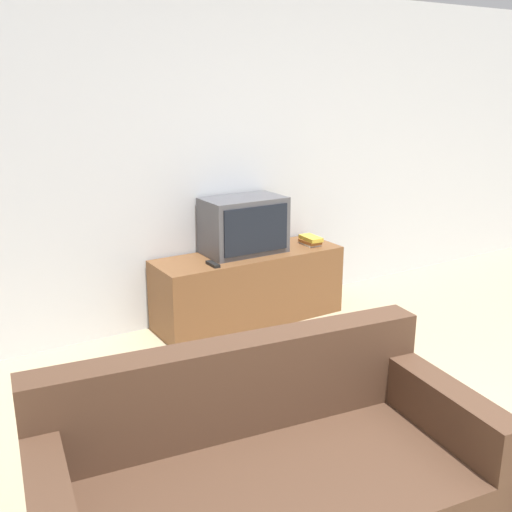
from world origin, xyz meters
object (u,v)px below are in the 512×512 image
at_px(tv_stand, 249,287).
at_px(book_stack, 310,240).
at_px(couch, 266,500).
at_px(remote_on_stand, 213,264).
at_px(television, 244,225).

height_order(tv_stand, book_stack, book_stack).
distance_m(tv_stand, book_stack, 0.67).
bearing_deg(couch, tv_stand, 68.05).
bearing_deg(couch, remote_on_stand, 74.99).
relative_size(television, remote_on_stand, 4.28).
xyz_separation_m(tv_stand, book_stack, (0.58, -0.04, 0.32)).
height_order(book_stack, remote_on_stand, book_stack).
relative_size(couch, book_stack, 8.41).
bearing_deg(television, tv_stand, -78.15).
bearing_deg(book_stack, remote_on_stand, -174.29).
distance_m(tv_stand, couch, 2.59).
xyz_separation_m(tv_stand, couch, (-1.28, -2.25, 0.01)).
height_order(tv_stand, remote_on_stand, remote_on_stand).
relative_size(tv_stand, television, 2.41).
distance_m(television, couch, 2.68).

